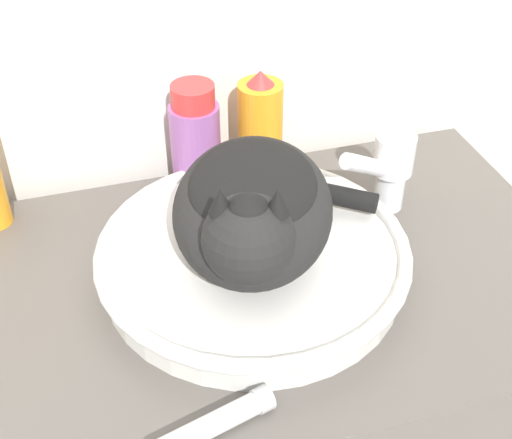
# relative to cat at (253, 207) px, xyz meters

# --- Properties ---
(sink_basin) EXTENTS (0.41, 0.41, 0.05)m
(sink_basin) POSITION_rel_cat_xyz_m (0.00, 0.01, -0.09)
(sink_basin) COLOR silver
(sink_basin) RESTS_ON vanity_counter
(cat) EXTENTS (0.33, 0.33, 0.17)m
(cat) POSITION_rel_cat_xyz_m (0.00, 0.00, 0.00)
(cat) COLOR black
(cat) RESTS_ON sink_basin
(faucet) EXTENTS (0.13, 0.08, 0.13)m
(faucet) POSITION_rel_cat_xyz_m (0.23, 0.10, -0.05)
(faucet) COLOR silver
(faucet) RESTS_ON vanity_counter
(spray_bottle_trigger) EXTENTS (0.07, 0.07, 0.18)m
(spray_bottle_trigger) POSITION_rel_cat_xyz_m (0.08, 0.23, -0.04)
(spray_bottle_trigger) COLOR orange
(spray_bottle_trigger) RESTS_ON vanity_counter
(mouthwash_bottle) EXTENTS (0.07, 0.07, 0.18)m
(mouthwash_bottle) POSITION_rel_cat_xyz_m (-0.02, 0.23, -0.04)
(mouthwash_bottle) COLOR #93569E
(mouthwash_bottle) RESTS_ON vanity_counter
(cream_tube) EXTENTS (0.14, 0.06, 0.03)m
(cream_tube) POSITION_rel_cat_xyz_m (-0.11, -0.21, -0.11)
(cream_tube) COLOR silver
(cream_tube) RESTS_ON vanity_counter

